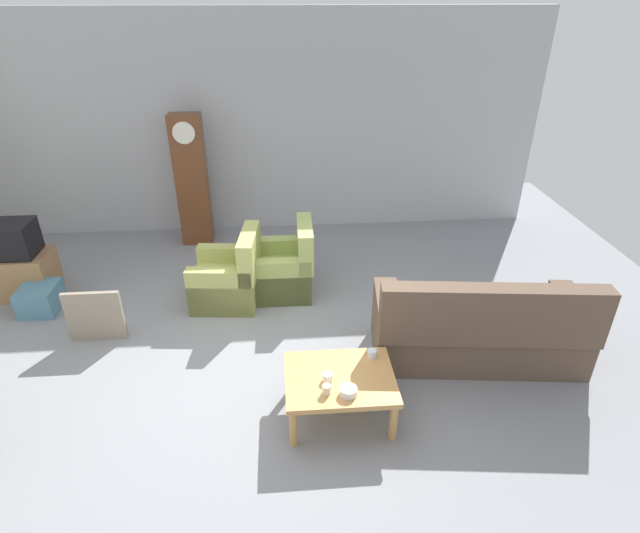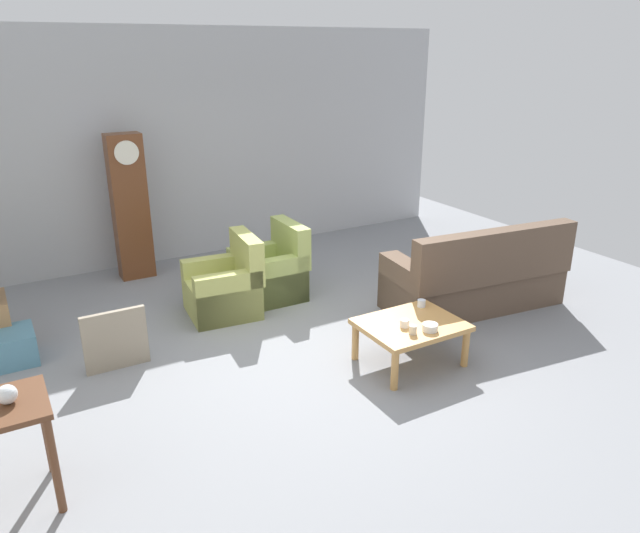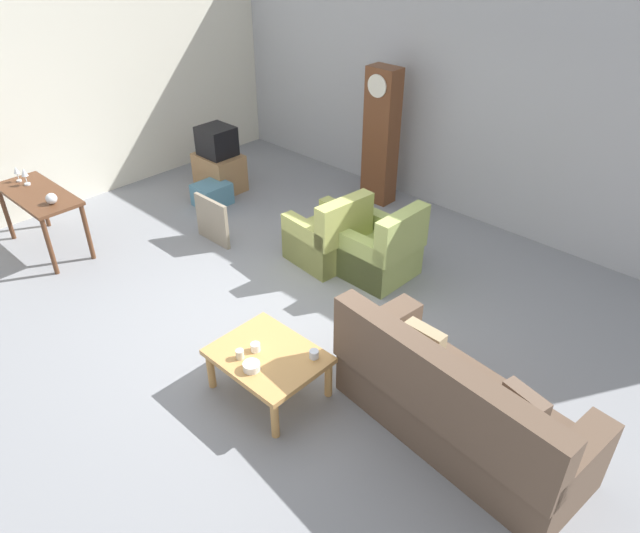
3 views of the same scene
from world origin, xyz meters
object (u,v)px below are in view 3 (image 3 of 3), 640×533
Objects in this scene: armchair_olive_near at (328,239)px; armchair_olive_far at (381,253)px; console_table_dark at (39,201)px; storage_box_blue at (212,194)px; bowl_white_stacked at (251,366)px; framed_picture_leaning at (212,221)px; tv_stand_cabinet at (220,172)px; cup_blue_rimmed at (314,354)px; wine_glass_mid at (25,174)px; glass_dome_cloche at (51,199)px; cup_white_porcelain at (255,347)px; grandfather_clock at (381,137)px; tv_crt at (217,141)px; couch_floral at (456,407)px; coffee_table_wood at (268,359)px; cup_cream_tall at (240,354)px.

armchair_olive_far is at bearing 14.75° from armchair_olive_near.
console_table_dark is 2.75× the size of storage_box_blue.
framed_picture_leaning is at bearing 148.82° from bowl_white_stacked.
framed_picture_leaning is at bearing -41.83° from tv_stand_cabinet.
wine_glass_mid is at bearing -174.59° from cup_blue_rimmed.
glass_dome_cloche is 3.82m from cup_blue_rimmed.
wine_glass_mid is (-3.05, -2.18, 0.61)m from armchair_olive_near.
cup_white_porcelain is at bearing 130.79° from bowl_white_stacked.
wine_glass_mid is (-2.44, -3.90, -0.04)m from grandfather_clock.
cup_blue_rimmed is 4.54m from wine_glass_mid.
console_table_dark is 2.71× the size of tv_crt.
console_table_dark is 2.17× the size of framed_picture_leaning.
tv_stand_cabinet is (-5.18, 1.70, -0.08)m from couch_floral.
cup_blue_rimmed reaches higher than storage_box_blue.
coffee_table_wood is 3.49m from glass_dome_cloche.
glass_dome_cloche is at bearing -113.69° from grandfather_clock.
grandfather_clock is 3.98× the size of tv_crt.
storage_box_blue is at bearing 143.01° from framed_picture_leaning.
tv_crt is 5.71× the size of cup_cream_tall.
cup_cream_tall is at bearing -152.12° from couch_floral.
cup_blue_rimmed is at bearing 59.40° from bowl_white_stacked.
tv_crt is at bearing 95.08° from glass_dome_cloche.
framed_picture_leaning is (1.17, -1.05, 0.02)m from tv_stand_cabinet.
tv_crt is 1.64m from framed_picture_leaning.
wine_glass_mid is at bearing 179.74° from cup_cream_tall.
armchair_olive_far reaches higher than cup_blue_rimmed.
tv_crt is at bearing 176.49° from armchair_olive_far.
armchair_olive_near is at bearing -165.25° from armchair_olive_far.
grandfather_clock reaches higher than cup_blue_rimmed.
console_table_dark is (-5.37, -0.87, 0.31)m from couch_floral.
framed_picture_leaning is 3.03m from cup_blue_rimmed.
cup_cream_tall reaches higher than coffee_table_wood.
cup_white_porcelain is at bearing 2.42° from console_table_dark.
grandfather_clock is 3.18× the size of framed_picture_leaning.
storage_box_blue is (-2.25, -0.03, -0.15)m from armchair_olive_near.
coffee_table_wood is 11.15× the size of cup_white_porcelain.
console_table_dark reaches higher than coffee_table_wood.
framed_picture_leaning reaches higher than cup_cream_tall.
armchair_olive_far is 0.71× the size of console_table_dark.
tv_stand_cabinet is 0.52m from storage_box_blue.
wine_glass_mid reaches higher than glass_dome_cloche.
grandfather_clock reaches higher than bowl_white_stacked.
tv_stand_cabinet is 5.26× the size of glass_dome_cloche.
wine_glass_mid is (-3.72, -2.35, 0.61)m from armchair_olive_far.
couch_floral is at bearing 27.88° from cup_cream_tall.
tv_stand_cabinet is (-2.56, 0.37, -0.03)m from armchair_olive_near.
armchair_olive_far is at bearing 101.78° from bowl_white_stacked.
cup_white_porcelain is 0.16m from cup_cream_tall.
grandfather_clock is at bearing 109.44° from armchair_olive_near.
wine_glass_mid is (-4.03, 0.02, 0.44)m from cup_cream_tall.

